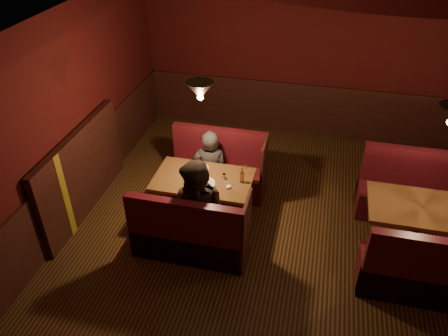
% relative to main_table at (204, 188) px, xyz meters
% --- Properties ---
extents(room, '(6.02, 7.02, 2.92)m').
position_rel_main_table_xyz_m(room, '(0.86, -0.52, 0.49)').
color(room, '#35200B').
rests_on(room, ground).
extents(main_table, '(1.36, 0.83, 0.95)m').
position_rel_main_table_xyz_m(main_table, '(0.00, 0.00, 0.00)').
color(main_table, brown).
rests_on(main_table, ground).
extents(main_bench_far, '(1.50, 0.54, 1.02)m').
position_rel_main_table_xyz_m(main_bench_far, '(0.02, 0.77, -0.24)').
color(main_bench_far, '#441017').
rests_on(main_bench_far, ground).
extents(main_bench_near, '(1.50, 0.54, 1.02)m').
position_rel_main_table_xyz_m(main_bench_near, '(0.02, -0.77, -0.24)').
color(main_bench_near, '#441017').
rests_on(main_bench_near, ground).
extents(second_table, '(1.32, 0.84, 0.75)m').
position_rel_main_table_xyz_m(second_table, '(2.86, 0.02, -0.01)').
color(second_table, brown).
rests_on(second_table, ground).
extents(second_bench_far, '(1.46, 0.55, 1.04)m').
position_rel_main_table_xyz_m(second_bench_far, '(2.89, 0.81, -0.23)').
color(second_bench_far, '#441017').
rests_on(second_bench_far, ground).
extents(second_bench_near, '(1.46, 0.55, 1.04)m').
position_rel_main_table_xyz_m(second_bench_near, '(2.89, -0.77, -0.23)').
color(second_bench_near, '#441017').
rests_on(second_bench_near, ground).
extents(diner_a, '(0.60, 0.45, 1.51)m').
position_rel_main_table_xyz_m(diner_a, '(-0.07, 0.56, 0.19)').
color(diner_a, '#303030').
rests_on(diner_a, ground).
extents(diner_b, '(0.98, 0.84, 1.72)m').
position_rel_main_table_xyz_m(diner_b, '(0.09, -0.62, 0.30)').
color(diner_b, black).
rests_on(diner_b, ground).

